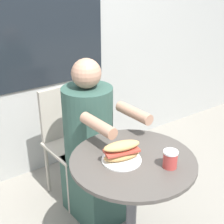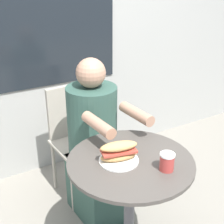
# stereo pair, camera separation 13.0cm
# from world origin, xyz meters

# --- Properties ---
(storefront_wall) EXTENTS (8.00, 0.09, 2.80)m
(storefront_wall) POSITION_xyz_m (-0.00, 1.31, 1.40)
(storefront_wall) COLOR #9E9E99
(storefront_wall) RESTS_ON ground_plane
(cafe_table) EXTENTS (0.67, 0.67, 0.76)m
(cafe_table) POSITION_xyz_m (0.00, 0.00, 0.55)
(cafe_table) COLOR #47423D
(cafe_table) RESTS_ON ground_plane
(diner_chair) EXTENTS (0.40, 0.40, 0.87)m
(diner_chair) POSITION_xyz_m (0.05, 0.87, 0.52)
(diner_chair) COLOR #ADA393
(diner_chair) RESTS_ON ground_plane
(seated_diner) EXTENTS (0.37, 0.62, 1.17)m
(seated_diner) POSITION_xyz_m (0.06, 0.52, 0.51)
(seated_diner) COLOR #2D4C42
(seated_diner) RESTS_ON ground_plane
(sandwich_on_plate) EXTENTS (0.21, 0.21, 0.11)m
(sandwich_on_plate) POSITION_xyz_m (-0.06, 0.02, 0.81)
(sandwich_on_plate) COLOR white
(sandwich_on_plate) RESTS_ON cafe_table
(drink_cup) EXTENTS (0.08, 0.08, 0.09)m
(drink_cup) POSITION_xyz_m (0.11, -0.16, 0.80)
(drink_cup) COLOR #B73D38
(drink_cup) RESTS_ON cafe_table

